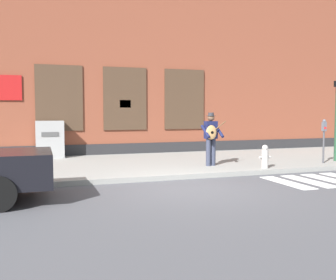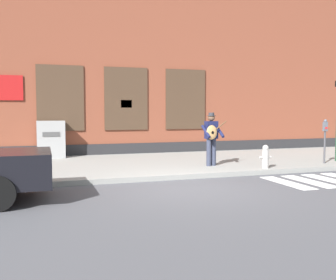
{
  "view_description": "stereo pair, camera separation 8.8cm",
  "coord_description": "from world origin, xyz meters",
  "px_view_note": "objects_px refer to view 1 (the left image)",
  "views": [
    {
      "loc": [
        -3.42,
        -8.61,
        1.82
      ],
      "look_at": [
        -0.0,
        1.41,
        1.05
      ],
      "focal_mm": 42.0,
      "sensor_mm": 36.0,
      "label": 1
    },
    {
      "loc": [
        -3.33,
        -8.63,
        1.82
      ],
      "look_at": [
        -0.0,
        1.41,
        1.05
      ],
      "focal_mm": 42.0,
      "sensor_mm": 36.0,
      "label": 2
    }
  ],
  "objects_px": {
    "parking_meter": "(324,134)",
    "fire_hydrant": "(265,157)",
    "busker": "(211,136)",
    "utility_box": "(50,139)"
  },
  "relations": [
    {
      "from": "busker",
      "to": "fire_hydrant",
      "type": "distance_m",
      "value": 1.74
    },
    {
      "from": "parking_meter",
      "to": "utility_box",
      "type": "distance_m",
      "value": 9.5
    },
    {
      "from": "parking_meter",
      "to": "fire_hydrant",
      "type": "relative_size",
      "value": 2.05
    },
    {
      "from": "parking_meter",
      "to": "utility_box",
      "type": "height_order",
      "value": "parking_meter"
    },
    {
      "from": "utility_box",
      "to": "fire_hydrant",
      "type": "relative_size",
      "value": 1.93
    },
    {
      "from": "busker",
      "to": "fire_hydrant",
      "type": "relative_size",
      "value": 2.36
    },
    {
      "from": "parking_meter",
      "to": "fire_hydrant",
      "type": "xyz_separation_m",
      "value": [
        -2.44,
        -0.36,
        -0.6
      ]
    },
    {
      "from": "busker",
      "to": "fire_hydrant",
      "type": "xyz_separation_m",
      "value": [
        1.31,
        -0.98,
        -0.6
      ]
    },
    {
      "from": "utility_box",
      "to": "fire_hydrant",
      "type": "height_order",
      "value": "utility_box"
    },
    {
      "from": "busker",
      "to": "utility_box",
      "type": "xyz_separation_m",
      "value": [
        -4.65,
        3.8,
        -0.27
      ]
    }
  ]
}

